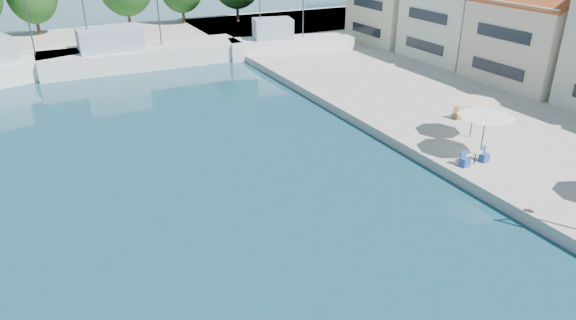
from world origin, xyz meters
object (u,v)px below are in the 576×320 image
umbrella_cream (475,105)px  trawler_03 (138,55)px  trawler_02 (10,68)px  umbrella_white (486,121)px  trawler_04 (288,45)px

umbrella_cream → trawler_03: bearing=116.1°
trawler_03 → umbrella_cream: trawler_03 is taller
trawler_02 → trawler_03: 10.89m
umbrella_white → umbrella_cream: bearing=56.6°
trawler_03 → umbrella_cream: size_ratio=6.68×
trawler_02 → umbrella_cream: size_ratio=6.76×
trawler_03 → umbrella_white: bearing=-68.0°
trawler_02 → umbrella_cream: trawler_02 is taller
trawler_04 → umbrella_cream: 26.25m
trawler_03 → umbrella_white: (12.51, -30.99, 1.62)m
trawler_03 → trawler_04: same height
trawler_02 → umbrella_white: 38.99m
trawler_04 → umbrella_cream: (-0.62, -26.19, 1.56)m
trawler_03 → trawler_04: bearing=-9.5°
trawler_02 → umbrella_white: trawler_02 is taller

